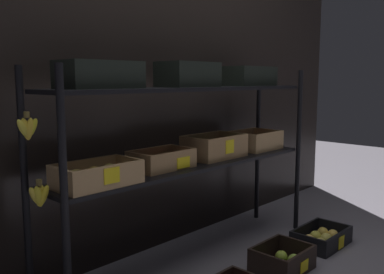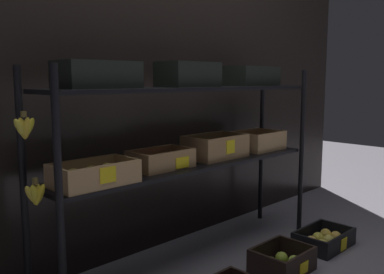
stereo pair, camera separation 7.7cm
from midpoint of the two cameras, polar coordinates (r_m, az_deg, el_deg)
The scene contains 5 objects.
ground_plane at distance 2.56m, azimuth 0.90°, elevation -16.42°, with size 10.00×10.00×0.00m, color slate.
storefront_wall at distance 2.61m, azimuth -4.88°, elevation 5.48°, with size 4.19×0.12×1.89m, color black.
display_rack at distance 2.36m, azimuth 0.76°, elevation 1.40°, with size 1.90×0.37×1.15m.
crate_ground_apple_green at distance 2.47m, azimuth 13.11°, elevation -16.30°, with size 0.31×0.26×0.13m.
crate_ground_apple_gold at distance 2.86m, azimuth 18.27°, elevation -13.19°, with size 0.38×0.26×0.11m.
Camera 2 is at (-1.64, -1.66, 1.05)m, focal length 39.12 mm.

